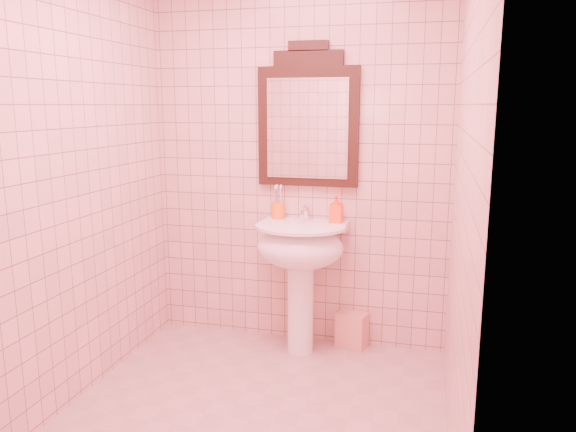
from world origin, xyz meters
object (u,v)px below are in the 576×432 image
(mirror, at_px, (308,120))
(soap_dispenser, at_px, (336,209))
(towel, at_px, (352,330))
(toothbrush_cup, at_px, (278,211))
(pedestal_sink, at_px, (300,256))

(mirror, bearing_deg, soap_dispenser, -18.17)
(soap_dispenser, height_order, towel, soap_dispenser)
(soap_dispenser, bearing_deg, toothbrush_cup, 179.01)
(toothbrush_cup, xyz_separation_m, soap_dispenser, (0.40, -0.02, 0.03))
(mirror, height_order, soap_dispenser, mirror)
(mirror, xyz_separation_m, toothbrush_cup, (-0.19, -0.04, -0.60))
(pedestal_sink, relative_size, mirror, 0.93)
(toothbrush_cup, distance_m, towel, 0.95)
(pedestal_sink, xyz_separation_m, towel, (0.32, 0.17, -0.54))
(towel, bearing_deg, toothbrush_cup, -178.80)
(pedestal_sink, distance_m, towel, 0.65)
(soap_dispenser, xyz_separation_m, towel, (0.12, 0.04, -0.83))
(pedestal_sink, distance_m, toothbrush_cup, 0.36)
(toothbrush_cup, bearing_deg, mirror, 12.71)
(pedestal_sink, bearing_deg, mirror, 90.00)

